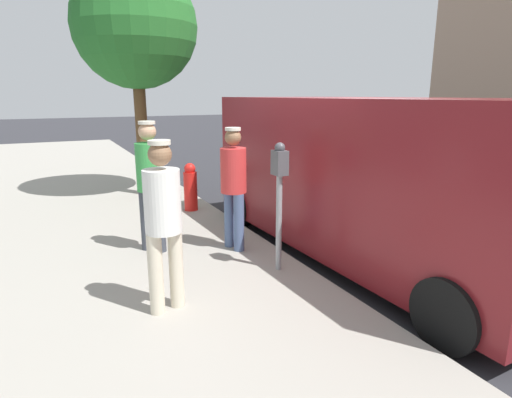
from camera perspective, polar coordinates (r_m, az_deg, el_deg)
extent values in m
plane|color=#2D2D33|center=(6.42, 10.78, -6.31)|extent=(80.00, 80.00, 0.00)
cube|color=#9E998E|center=(5.22, -22.25, -11.14)|extent=(5.00, 32.00, 0.15)
cylinder|color=gray|center=(4.98, 3.10, -3.26)|extent=(0.07, 0.07, 1.15)
cube|color=#4C4C51|center=(4.81, 3.21, 4.89)|extent=(0.14, 0.18, 0.28)
sphere|color=#47474C|center=(4.79, 3.24, 6.90)|extent=(0.12, 0.12, 0.12)
cylinder|color=beige|center=(4.15, -13.34, -9.85)|extent=(0.14, 0.14, 0.79)
cylinder|color=beige|center=(4.25, -10.69, -9.15)|extent=(0.14, 0.14, 0.79)
cylinder|color=white|center=(3.98, -12.50, -0.31)|extent=(0.34, 0.34, 0.59)
sphere|color=#8C6647|center=(3.90, -12.83, 5.88)|extent=(0.21, 0.21, 0.21)
cylinder|color=silver|center=(3.89, -12.92, 7.45)|extent=(0.20, 0.20, 0.04)
cylinder|color=#383D47|center=(5.85, -14.64, -2.74)|extent=(0.14, 0.14, 0.83)
cylinder|color=#383D47|center=(5.73, -12.84, -2.99)|extent=(0.14, 0.14, 0.83)
cylinder|color=green|center=(5.63, -14.17, 4.21)|extent=(0.34, 0.34, 0.62)
sphere|color=tan|center=(5.57, -14.45, 8.78)|extent=(0.22, 0.22, 0.22)
cylinder|color=silver|center=(5.56, -14.52, 9.93)|extent=(0.21, 0.21, 0.04)
cylinder|color=#4C608C|center=(5.80, -3.61, -2.67)|extent=(0.14, 0.14, 0.78)
cylinder|color=#4C608C|center=(5.62, -2.32, -3.17)|extent=(0.14, 0.14, 0.78)
cylinder|color=red|center=(5.55, -3.06, 3.87)|extent=(0.34, 0.34, 0.59)
sphere|color=#8C6647|center=(5.49, -3.12, 8.29)|extent=(0.21, 0.21, 0.21)
cylinder|color=silver|center=(5.48, -3.13, 9.39)|extent=(0.20, 0.20, 0.04)
cube|color=maroon|center=(5.87, 15.18, 3.37)|extent=(2.17, 5.26, 1.96)
cube|color=black|center=(7.76, 2.77, 9.23)|extent=(1.84, 0.14, 0.88)
cylinder|color=black|center=(7.17, -2.21, -1.07)|extent=(0.24, 0.69, 0.68)
cylinder|color=black|center=(8.16, 9.85, 0.59)|extent=(0.24, 0.69, 0.68)
cylinder|color=black|center=(4.15, 24.52, -13.96)|extent=(0.24, 0.69, 0.68)
cylinder|color=brown|center=(9.08, -15.09, 8.41)|extent=(0.24, 0.24, 2.49)
sphere|color=#28702C|center=(9.14, -15.98, 21.53)|extent=(2.40, 2.40, 2.40)
cylinder|color=red|center=(7.71, -8.79, 1.06)|extent=(0.24, 0.24, 0.70)
sphere|color=red|center=(7.63, -8.91, 4.06)|extent=(0.20, 0.20, 0.20)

